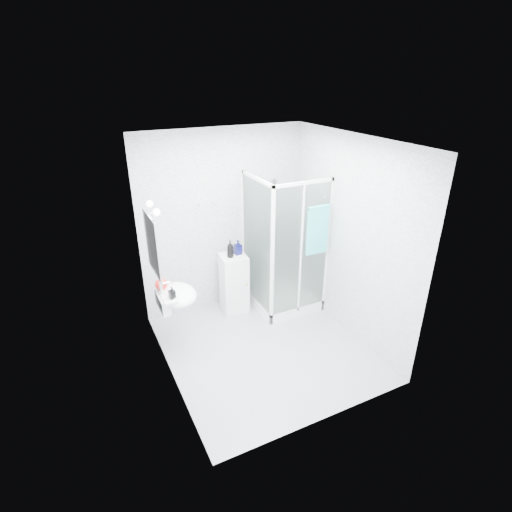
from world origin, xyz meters
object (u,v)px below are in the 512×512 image
shampoo_bottle_a (230,249)px  shampoo_bottle_b (238,247)px  shower_enclosure (281,281)px  hand_towel (318,229)px  soap_dispenser_black (172,293)px  wall_basin (175,296)px  soap_dispenser_orange (161,282)px  storage_cabinet (234,283)px

shampoo_bottle_a → shampoo_bottle_b: shampoo_bottle_a is taller
shower_enclosure → shampoo_bottle_a: size_ratio=8.01×
hand_towel → shampoo_bottle_a: (-0.99, 0.63, -0.35)m
soap_dispenser_black → wall_basin: bearing=66.1°
wall_basin → soap_dispenser_black: bearing=-113.9°
shampoo_bottle_a → soap_dispenser_orange: size_ratio=1.32×
wall_basin → soap_dispenser_orange: 0.23m
shower_enclosure → storage_cabinet: size_ratio=2.28×
shower_enclosure → soap_dispenser_black: shower_enclosure is taller
soap_dispenser_orange → soap_dispenser_black: soap_dispenser_orange is taller
shampoo_bottle_b → shower_enclosure: bearing=-26.5°
storage_cabinet → shampoo_bottle_b: bearing=21.5°
wall_basin → storage_cabinet: bearing=29.5°
storage_cabinet → shampoo_bottle_a: bearing=-151.9°
shower_enclosure → storage_cabinet: bearing=158.4°
storage_cabinet → hand_towel: hand_towel is taller
hand_towel → shampoo_bottle_a: bearing=147.4°
shower_enclosure → wall_basin: bearing=-169.2°
storage_cabinet → soap_dispenser_black: 1.39m
shampoo_bottle_b → wall_basin: bearing=-151.4°
wall_basin → shower_enclosure: bearing=10.8°
hand_towel → soap_dispenser_black: bearing=-178.1°
soap_dispenser_black → shampoo_bottle_b: bearing=32.8°
wall_basin → shampoo_bottle_a: (0.96, 0.55, 0.20)m
hand_towel → soap_dispenser_orange: size_ratio=3.60×
shampoo_bottle_a → soap_dispenser_black: bearing=-145.6°
shower_enclosure → shampoo_bottle_a: shower_enclosure is taller
shampoo_bottle_a → soap_dispenser_orange: bearing=-158.3°
hand_towel → shampoo_bottle_b: hand_towel is taller
storage_cabinet → wall_basin: bearing=-144.9°
shower_enclosure → shampoo_bottle_b: size_ratio=9.44×
shampoo_bottle_a → soap_dispenser_black: shampoo_bottle_a is taller
shower_enclosure → hand_towel: 1.03m
wall_basin → soap_dispenser_black: 0.22m
hand_towel → soap_dispenser_black: (-2.02, -0.07, -0.42)m
shower_enclosure → wall_basin: size_ratio=3.57×
wall_basin → soap_dispenser_black: same height
shower_enclosure → shampoo_bottle_b: shower_enclosure is taller
shower_enclosure → soap_dispenser_black: bearing=-164.8°
shampoo_bottle_b → soap_dispenser_orange: shampoo_bottle_b is taller
shower_enclosure → soap_dispenser_orange: shower_enclosure is taller
wall_basin → shampoo_bottle_b: bearing=28.6°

